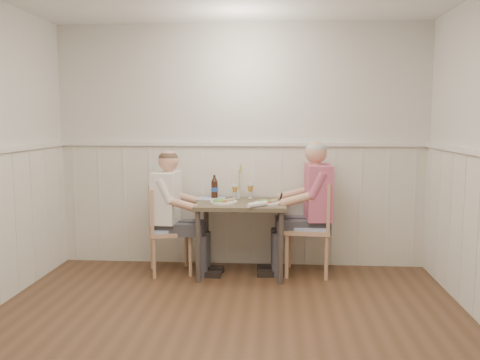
% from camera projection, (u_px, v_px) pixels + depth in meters
% --- Properties ---
extents(ground_plane, '(4.50, 4.50, 0.00)m').
position_uv_depth(ground_plane, '(218.00, 356.00, 3.42)').
color(ground_plane, '#4B331F').
extents(room_shell, '(4.04, 4.54, 2.60)m').
position_uv_depth(room_shell, '(217.00, 130.00, 3.24)').
color(room_shell, silver).
rests_on(room_shell, ground).
extents(wainscot, '(4.00, 4.49, 1.34)m').
position_uv_depth(wainscot, '(228.00, 233.00, 4.02)').
color(wainscot, silver).
rests_on(wainscot, ground).
extents(dining_table, '(0.90, 0.70, 0.75)m').
position_uv_depth(dining_table, '(241.00, 212.00, 5.16)').
color(dining_table, '#4B4031').
rests_on(dining_table, ground).
extents(chair_right, '(0.49, 0.49, 0.96)m').
position_uv_depth(chair_right, '(313.00, 224.00, 5.18)').
color(chair_right, '#AC7855').
rests_on(chair_right, ground).
extents(chair_left, '(0.53, 0.53, 0.90)m').
position_uv_depth(chair_left, '(165.00, 227.00, 5.23)').
color(chair_left, '#AC7855').
rests_on(chair_left, ground).
extents(man_in_pink, '(0.66, 0.46, 1.39)m').
position_uv_depth(man_in_pink, '(313.00, 218.00, 5.17)').
color(man_in_pink, '#3F3F47').
rests_on(man_in_pink, ground).
extents(diner_cream, '(0.61, 0.43, 1.30)m').
position_uv_depth(diner_cream, '(170.00, 221.00, 5.21)').
color(diner_cream, '#3F3F47').
rests_on(diner_cream, ground).
extents(plate_man, '(0.27, 0.27, 0.07)m').
position_uv_depth(plate_man, '(267.00, 202.00, 5.05)').
color(plate_man, white).
rests_on(plate_man, dining_table).
extents(plate_diner, '(0.27, 0.27, 0.07)m').
position_uv_depth(plate_diner, '(222.00, 201.00, 5.09)').
color(plate_diner, white).
rests_on(plate_diner, dining_table).
extents(beer_glass_a, '(0.06, 0.06, 0.16)m').
position_uv_depth(beer_glass_a, '(250.00, 188.00, 5.39)').
color(beer_glass_a, silver).
rests_on(beer_glass_a, dining_table).
extents(beer_glass_b, '(0.06, 0.06, 0.15)m').
position_uv_depth(beer_glass_b, '(235.00, 189.00, 5.37)').
color(beer_glass_b, silver).
rests_on(beer_glass_b, dining_table).
extents(beer_bottle, '(0.07, 0.07, 0.25)m').
position_uv_depth(beer_bottle, '(214.00, 188.00, 5.39)').
color(beer_bottle, black).
rests_on(beer_bottle, dining_table).
extents(rolled_napkin, '(0.20, 0.19, 0.05)m').
position_uv_depth(rolled_napkin, '(257.00, 204.00, 4.86)').
color(rolled_napkin, white).
rests_on(rolled_napkin, dining_table).
extents(grass_vase, '(0.04, 0.04, 0.38)m').
position_uv_depth(grass_vase, '(238.00, 182.00, 5.39)').
color(grass_vase, silver).
rests_on(grass_vase, dining_table).
extents(gingham_mat, '(0.30, 0.24, 0.01)m').
position_uv_depth(gingham_mat, '(211.00, 199.00, 5.36)').
color(gingham_mat, '#4F6CB6').
rests_on(gingham_mat, dining_table).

